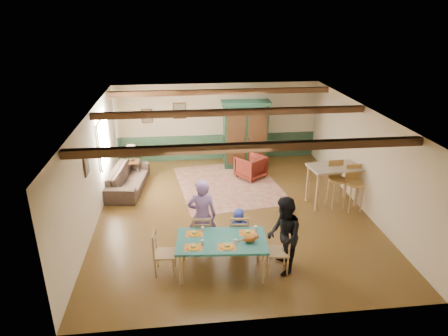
{
  "coord_description": "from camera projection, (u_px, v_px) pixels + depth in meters",
  "views": [
    {
      "loc": [
        -1.29,
        -9.39,
        5.11
      ],
      "look_at": [
        -0.19,
        0.26,
        1.15
      ],
      "focal_mm": 32.0,
      "sensor_mm": 36.0,
      "label": 1
    }
  ],
  "objects": [
    {
      "name": "floor",
      "position": [
        232.0,
        211.0,
        10.7
      ],
      "size": [
        8.0,
        8.0,
        0.0
      ],
      "primitive_type": "plane",
      "color": "#4D3315",
      "rests_on": "ground"
    },
    {
      "name": "wall_back",
      "position": [
        218.0,
        122.0,
        13.87
      ],
      "size": [
        7.0,
        0.02,
        2.7
      ],
      "primitive_type": "cube",
      "color": "beige",
      "rests_on": "floor"
    },
    {
      "name": "wall_left",
      "position": [
        92.0,
        170.0,
        9.83
      ],
      "size": [
        0.02,
        8.0,
        2.7
      ],
      "primitive_type": "cube",
      "color": "beige",
      "rests_on": "floor"
    },
    {
      "name": "wall_right",
      "position": [
        364.0,
        159.0,
        10.56
      ],
      "size": [
        0.02,
        8.0,
        2.7
      ],
      "primitive_type": "cube",
      "color": "beige",
      "rests_on": "floor"
    },
    {
      "name": "ceiling",
      "position": [
        233.0,
        113.0,
        9.68
      ],
      "size": [
        7.0,
        8.0,
        0.02
      ],
      "primitive_type": "cube",
      "color": "silver",
      "rests_on": "wall_back"
    },
    {
      "name": "wainscot_back",
      "position": [
        218.0,
        147.0,
        14.2
      ],
      "size": [
        6.95,
        0.03,
        0.9
      ],
      "primitive_type": "cube",
      "color": "#223F2C",
      "rests_on": "floor"
    },
    {
      "name": "ceiling_beam_front",
      "position": [
        249.0,
        147.0,
        7.6
      ],
      "size": [
        6.95,
        0.16,
        0.16
      ],
      "primitive_type": "cube",
      "color": "#331D0E",
      "rests_on": "ceiling"
    },
    {
      "name": "ceiling_beam_mid",
      "position": [
        231.0,
        112.0,
        10.09
      ],
      "size": [
        6.95,
        0.16,
        0.16
      ],
      "primitive_type": "cube",
      "color": "#331D0E",
      "rests_on": "ceiling"
    },
    {
      "name": "ceiling_beam_back",
      "position": [
        220.0,
        92.0,
        12.48
      ],
      "size": [
        6.95,
        0.16,
        0.16
      ],
      "primitive_type": "cube",
      "color": "#331D0E",
      "rests_on": "ceiling"
    },
    {
      "name": "window_left",
      "position": [
        104.0,
        141.0,
        11.32
      ],
      "size": [
        0.06,
        1.6,
        1.3
      ],
      "primitive_type": null,
      "color": "white",
      "rests_on": "wall_left"
    },
    {
      "name": "picture_left_wall",
      "position": [
        86.0,
        164.0,
        9.13
      ],
      "size": [
        0.04,
        0.42,
        0.52
      ],
      "primitive_type": null,
      "color": "gray",
      "rests_on": "wall_left"
    },
    {
      "name": "picture_back_a",
      "position": [
        179.0,
        111.0,
        13.54
      ],
      "size": [
        0.45,
        0.04,
        0.55
      ],
      "primitive_type": null,
      "color": "gray",
      "rests_on": "wall_back"
    },
    {
      "name": "picture_back_b",
      "position": [
        147.0,
        116.0,
        13.48
      ],
      "size": [
        0.38,
        0.04,
        0.48
      ],
      "primitive_type": null,
      "color": "gray",
      "rests_on": "wall_back"
    },
    {
      "name": "dining_table",
      "position": [
        222.0,
        256.0,
        8.14
      ],
      "size": [
        1.88,
        1.15,
        0.75
      ],
      "primitive_type": null,
      "rotation": [
        0.0,
        0.0,
        -0.08
      ],
      "color": "#1E5F57",
      "rests_on": "floor"
    },
    {
      "name": "dining_chair_far_left",
      "position": [
        202.0,
        233.0,
        8.76
      ],
      "size": [
        0.46,
        0.47,
        0.95
      ],
      "primitive_type": null,
      "rotation": [
        0.0,
        0.0,
        3.06
      ],
      "color": "#A78053",
      "rests_on": "floor"
    },
    {
      "name": "dining_chair_far_right",
      "position": [
        239.0,
        233.0,
        8.78
      ],
      "size": [
        0.46,
        0.47,
        0.95
      ],
      "primitive_type": null,
      "rotation": [
        0.0,
        0.0,
        3.06
      ],
      "color": "#A78053",
      "rests_on": "floor"
    },
    {
      "name": "dining_chair_end_left",
      "position": [
        165.0,
        253.0,
        8.07
      ],
      "size": [
        0.47,
        0.46,
        0.95
      ],
      "primitive_type": null,
      "rotation": [
        0.0,
        0.0,
        1.49
      ],
      "color": "#A78053",
      "rests_on": "floor"
    },
    {
      "name": "dining_chair_end_right",
      "position": [
        278.0,
        251.0,
        8.13
      ],
      "size": [
        0.47,
        0.46,
        0.95
      ],
      "primitive_type": null,
      "rotation": [
        0.0,
        0.0,
        -1.65
      ],
      "color": "#A78053",
      "rests_on": "floor"
    },
    {
      "name": "person_man",
      "position": [
        202.0,
        216.0,
        8.68
      ],
      "size": [
        0.66,
        0.46,
        1.73
      ],
      "primitive_type": "imported",
      "rotation": [
        0.0,
        0.0,
        3.06
      ],
      "color": "#7F5C9E",
      "rests_on": "floor"
    },
    {
      "name": "person_woman",
      "position": [
        284.0,
        236.0,
        8.0
      ],
      "size": [
        0.69,
        0.85,
        1.65
      ],
      "primitive_type": "imported",
      "rotation": [
        0.0,
        0.0,
        -1.65
      ],
      "color": "black",
      "rests_on": "floor"
    },
    {
      "name": "person_child",
      "position": [
        239.0,
        230.0,
        8.84
      ],
      "size": [
        0.52,
        0.36,
        1.01
      ],
      "primitive_type": "imported",
      "rotation": [
        0.0,
        0.0,
        3.06
      ],
      "color": "#2834A0",
      "rests_on": "floor"
    },
    {
      "name": "cat",
      "position": [
        249.0,
        238.0,
        7.88
      ],
      "size": [
        0.37,
        0.17,
        0.18
      ],
      "primitive_type": null,
      "rotation": [
        0.0,
        0.0,
        -0.08
      ],
      "color": "#BE5C21",
      "rests_on": "dining_table"
    },
    {
      "name": "place_setting_near_left",
      "position": [
        193.0,
        245.0,
        7.73
      ],
      "size": [
        0.42,
        0.33,
        0.11
      ],
      "primitive_type": null,
      "rotation": [
        0.0,
        0.0,
        -0.08
      ],
      "color": "orange",
      "rests_on": "dining_table"
    },
    {
      "name": "place_setting_near_center",
      "position": [
        227.0,
        245.0,
        7.75
      ],
      "size": [
        0.42,
        0.33,
        0.11
      ],
      "primitive_type": null,
      "rotation": [
        0.0,
        0.0,
        -0.08
      ],
      "color": "orange",
      "rests_on": "dining_table"
    },
    {
      "name": "place_setting_far_left",
      "position": [
        194.0,
        232.0,
        8.19
      ],
      "size": [
        0.42,
        0.33,
        0.11
      ],
      "primitive_type": null,
      "rotation": [
        0.0,
        0.0,
        -0.08
      ],
      "color": "orange",
      "rests_on": "dining_table"
    },
    {
      "name": "place_setting_far_right",
      "position": [
        248.0,
        231.0,
        8.22
      ],
      "size": [
        0.42,
        0.33,
        0.11
      ],
      "primitive_type": null,
      "rotation": [
        0.0,
        0.0,
        -0.08
      ],
      "color": "orange",
      "rests_on": "dining_table"
    },
    {
      "name": "area_rug",
      "position": [
        228.0,
        185.0,
        12.26
      ],
      "size": [
        3.37,
        3.84,
        0.01
      ],
      "primitive_type": "cube",
      "rotation": [
        0.0,
        0.0,
        0.14
      ],
      "color": "#BFAA8B",
      "rests_on": "floor"
    },
    {
      "name": "armoire",
      "position": [
        245.0,
        135.0,
        13.29
      ],
      "size": [
        1.6,
        0.66,
        2.25
      ],
      "primitive_type": "cube",
      "rotation": [
        0.0,
        0.0,
        -0.01
      ],
      "color": "#133020",
      "rests_on": "floor"
    },
    {
      "name": "armchair",
      "position": [
        251.0,
        167.0,
        12.67
      ],
      "size": [
        1.11,
        1.11,
        0.73
      ],
      "primitive_type": "imported",
      "rotation": [
        0.0,
        0.0,
        -2.51
      ],
      "color": "#45100D",
      "rests_on": "floor"
    },
    {
      "name": "sofa",
      "position": [
        128.0,
        179.0,
        11.87
      ],
      "size": [
        1.15,
        2.34,
        0.66
      ],
      "primitive_type": "imported",
      "rotation": [
        0.0,
        0.0,
        1.45
      ],
      "color": "#352821",
      "rests_on": "floor"
    },
    {
      "name": "end_table",
      "position": [
        133.0,
        169.0,
        12.68
      ],
      "size": [
        0.48,
        0.48,
        0.56
      ],
      "primitive_type": null,
      "rotation": [
        0.0,
        0.0,
        -0.05
      ],
      "color": "#331D0E",
      "rests_on": "floor"
    },
    {
      "name": "table_lamp",
      "position": [
        131.0,
        153.0,
        12.48
      ],
      "size": [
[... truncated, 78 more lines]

